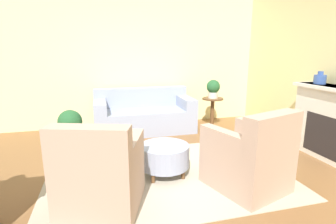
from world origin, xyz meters
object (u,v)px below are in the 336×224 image
at_px(potted_plant_floor, 70,124).
at_px(vase_mantel_near, 320,79).
at_px(armchair_left, 101,177).
at_px(armchair_right, 250,159).
at_px(side_table, 212,108).
at_px(ottoman_table, 164,156).
at_px(potted_plant_on_side_table, 213,88).
at_px(couch, 144,115).

bearing_deg(potted_plant_floor, vase_mantel_near, -21.33).
distance_m(armchair_left, armchair_right, 1.73).
bearing_deg(potted_plant_floor, armchair_left, -77.65).
bearing_deg(armchair_right, vase_mantel_near, 26.21).
distance_m(side_table, potted_plant_floor, 2.91).
bearing_deg(ottoman_table, potted_plant_on_side_table, 51.05).
distance_m(armchair_right, vase_mantel_near, 2.07).
relative_size(vase_mantel_near, potted_plant_floor, 0.34).
bearing_deg(potted_plant_floor, potted_plant_on_side_table, 3.29).
bearing_deg(side_table, vase_mantel_near, -58.60).
xyz_separation_m(armchair_left, potted_plant_on_side_table, (2.39, 2.55, 0.48)).
xyz_separation_m(vase_mantel_near, potted_plant_floor, (-3.95, 1.54, -0.89)).
height_order(armchair_left, side_table, armchair_left).
relative_size(vase_mantel_near, potted_plant_on_side_table, 0.51).
relative_size(couch, armchair_right, 1.91).
xyz_separation_m(armchair_left, potted_plant_floor, (-0.52, 2.38, -0.06)).
relative_size(armchair_left, ottoman_table, 1.58).
bearing_deg(potted_plant_on_side_table, couch, 173.64).
distance_m(ottoman_table, vase_mantel_near, 2.77).
xyz_separation_m(side_table, potted_plant_on_side_table, (0.00, 0.00, 0.43)).
height_order(ottoman_table, potted_plant_on_side_table, potted_plant_on_side_table).
height_order(armchair_right, vase_mantel_near, vase_mantel_near).
distance_m(armchair_right, side_table, 2.63).
distance_m(side_table, vase_mantel_near, 2.15).
distance_m(armchair_left, ottoman_table, 1.05).
xyz_separation_m(ottoman_table, potted_plant_floor, (-1.35, 1.75, 0.05)).
relative_size(armchair_left, armchair_right, 1.00).
relative_size(armchair_left, potted_plant_on_side_table, 2.69).
relative_size(side_table, vase_mantel_near, 3.26).
relative_size(armchair_left, side_table, 1.61).
bearing_deg(potted_plant_on_side_table, potted_plant_floor, -176.71).
bearing_deg(armchair_left, armchair_right, 0.00).
bearing_deg(potted_plant_on_side_table, ottoman_table, -128.95).
bearing_deg(side_table, ottoman_table, -128.95).
bearing_deg(couch, ottoman_table, -92.14).
relative_size(ottoman_table, potted_plant_floor, 1.12).
bearing_deg(couch, armchair_right, -73.20).
distance_m(vase_mantel_near, potted_plant_floor, 4.33).
bearing_deg(armchair_right, side_table, 75.54).
relative_size(armchair_left, vase_mantel_near, 5.24).
height_order(vase_mantel_near, potted_plant_floor, vase_mantel_near).
height_order(ottoman_table, potted_plant_floor, potted_plant_floor).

